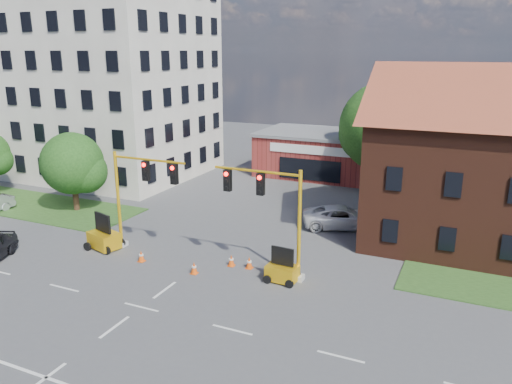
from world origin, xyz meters
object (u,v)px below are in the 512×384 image
pickup_white (342,217)px  signal_mast_east (271,208)px  signal_mast_west (139,190)px  trailer_west (104,238)px  trailer_east (282,271)px

pickup_white → signal_mast_east: bearing=148.2°
signal_mast_west → signal_mast_east: 8.71m
signal_mast_east → trailer_west: size_ratio=2.74×
signal_mast_west → trailer_east: size_ratio=3.28×
trailer_east → pickup_white: 9.76m
trailer_west → pickup_white: 16.21m
signal_mast_east → trailer_east: signal_mast_east is taller
trailer_west → trailer_east: size_ratio=1.20×
signal_mast_west → pickup_white: 14.25m
signal_mast_west → pickup_white: size_ratio=1.11×
signal_mast_east → pickup_white: bearing=79.8°
trailer_east → signal_mast_west: bearing=-179.7°
signal_mast_west → pickup_white: signal_mast_west is taller
trailer_east → signal_mast_east: bearing=154.8°
trailer_east → pickup_white: trailer_east is taller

